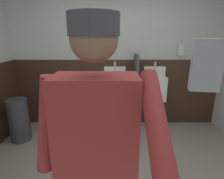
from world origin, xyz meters
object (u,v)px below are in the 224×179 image
object	(u,v)px
person	(97,151)
trash_bin	(19,120)
soap_dispenser	(180,50)
cell_phone	(206,66)
urinal_left	(114,87)
urinal_middle	(155,87)

from	to	relation	value
person	trash_bin	xyz separation A→B (m)	(-1.45, 1.87, -0.71)
soap_dispenser	person	bearing A→B (deg)	-117.97
cell_phone	trash_bin	world-z (taller)	cell_phone
trash_bin	urinal_left	bearing A→B (deg)	17.93
urinal_middle	cell_phone	xyz separation A→B (m)	(-0.60, -2.89, 0.85)
person	soap_dispenser	distance (m)	2.87
urinal_middle	trash_bin	distance (m)	2.43
urinal_middle	cell_phone	world-z (taller)	cell_phone
urinal_left	soap_dispenser	xyz separation A→B (m)	(1.19, 0.12, 0.67)
urinal_left	person	bearing A→B (deg)	-93.30
urinal_middle	person	distance (m)	2.56
soap_dispenser	cell_phone	bearing A→B (deg)	-109.19
trash_bin	soap_dispenser	world-z (taller)	soap_dispenser
person	trash_bin	bearing A→B (deg)	127.83
person	soap_dispenser	size ratio (longest dim) A/B	9.93
urinal_middle	urinal_left	bearing A→B (deg)	180.00
person	trash_bin	distance (m)	2.47
trash_bin	soap_dispenser	xyz separation A→B (m)	(2.79, 0.63, 1.09)
trash_bin	soap_dispenser	bearing A→B (deg)	12.83
person	urinal_middle	bearing A→B (deg)	69.61
cell_phone	urinal_middle	bearing A→B (deg)	88.03
cell_phone	trash_bin	distance (m)	3.20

